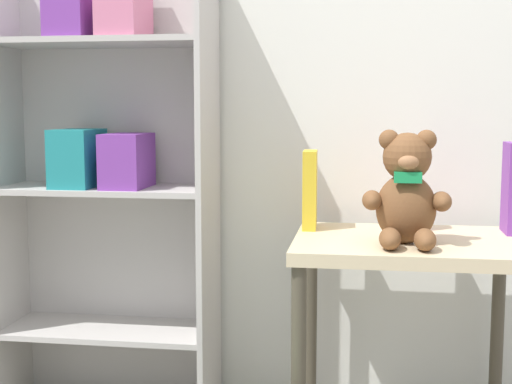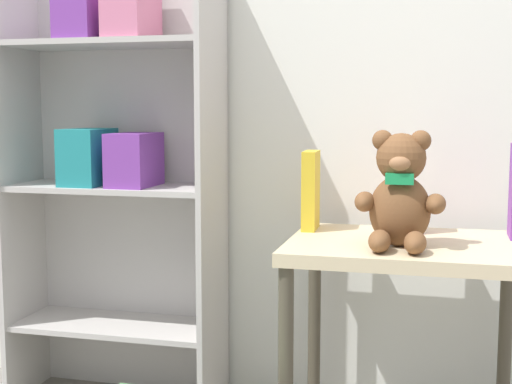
# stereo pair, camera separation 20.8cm
# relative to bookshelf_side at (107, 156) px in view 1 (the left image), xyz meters

# --- Properties ---
(wall_back) EXTENTS (4.80, 0.06, 2.50)m
(wall_back) POSITION_rel_bookshelf_side_xyz_m (0.82, 0.16, 0.42)
(wall_back) COLOR silver
(wall_back) RESTS_ON ground_plane
(bookshelf_side) EXTENTS (0.70, 0.29, 1.45)m
(bookshelf_side) POSITION_rel_bookshelf_side_xyz_m (0.00, 0.00, 0.00)
(bookshelf_side) COLOR #BCB7B2
(bookshelf_side) RESTS_ON ground_plane
(display_table) EXTENTS (0.64, 0.50, 0.62)m
(display_table) POSITION_rel_bookshelf_side_xyz_m (0.95, -0.21, -0.30)
(display_table) COLOR beige
(display_table) RESTS_ON ground_plane
(teddy_bear) EXTENTS (0.23, 0.21, 0.31)m
(teddy_bear) POSITION_rel_bookshelf_side_xyz_m (0.93, -0.30, -0.07)
(teddy_bear) COLOR brown
(teddy_bear) RESTS_ON display_table
(book_standing_yellow) EXTENTS (0.04, 0.13, 0.24)m
(book_standing_yellow) POSITION_rel_bookshelf_side_xyz_m (0.66, -0.08, -0.09)
(book_standing_yellow) COLOR gold
(book_standing_yellow) RESTS_ON display_table
(book_standing_pink) EXTENTS (0.03, 0.11, 0.26)m
(book_standing_pink) POSITION_rel_bookshelf_side_xyz_m (0.95, -0.07, -0.08)
(book_standing_pink) COLOR #D17093
(book_standing_pink) RESTS_ON display_table
(book_standing_purple) EXTENTS (0.02, 0.13, 0.26)m
(book_standing_purple) POSITION_rel_bookshelf_side_xyz_m (1.24, -0.07, -0.07)
(book_standing_purple) COLOR purple
(book_standing_purple) RESTS_ON display_table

